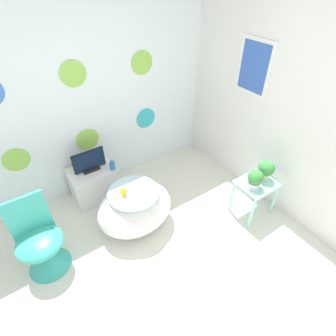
{
  "coord_description": "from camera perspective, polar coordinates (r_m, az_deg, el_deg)",
  "views": [
    {
      "loc": [
        -0.73,
        -0.7,
        2.5
      ],
      "look_at": [
        0.44,
        1.02,
        0.8
      ],
      "focal_mm": 28.0,
      "sensor_mm": 36.0,
      "label": 1
    }
  ],
  "objects": [
    {
      "name": "potted_plant_left",
      "position": [
        3.01,
        18.44,
        -2.22
      ],
      "size": [
        0.17,
        0.17,
        0.23
      ],
      "color": "white",
      "rests_on": "side_table"
    },
    {
      "name": "rubber_duck",
      "position": [
        2.77,
        -9.66,
        -5.04
      ],
      "size": [
        0.07,
        0.08,
        0.09
      ],
      "color": "yellow",
      "rests_on": "bathtub"
    },
    {
      "name": "vase",
      "position": [
        3.29,
        -12.03,
        0.53
      ],
      "size": [
        0.07,
        0.07,
        0.13
      ],
      "color": "#2D72B7",
      "rests_on": "tv_cabinet"
    },
    {
      "name": "ground_plane",
      "position": [
        2.7,
        5.1,
        -29.01
      ],
      "size": [
        12.0,
        12.0,
        0.0
      ],
      "primitive_type": "plane",
      "color": "silver"
    },
    {
      "name": "chair",
      "position": [
        2.96,
        -25.54,
        -15.67
      ],
      "size": [
        0.44,
        0.44,
        0.83
      ],
      "color": "#38B2A3",
      "rests_on": "ground_plane"
    },
    {
      "name": "tv_cabinet",
      "position": [
        3.51,
        -15.75,
        -3.12
      ],
      "size": [
        0.56,
        0.4,
        0.44
      ],
      "color": "silver",
      "rests_on": "ground_plane"
    },
    {
      "name": "wall_back_dotted",
      "position": [
        3.18,
        -18.95,
        14.89
      ],
      "size": [
        4.39,
        0.05,
        2.6
      ],
      "color": "white",
      "rests_on": "ground_plane"
    },
    {
      "name": "potted_plant_right",
      "position": [
        3.14,
        20.59,
        -0.31
      ],
      "size": [
        0.18,
        0.18,
        0.25
      ],
      "color": "beige",
      "rests_on": "side_table"
    },
    {
      "name": "tv",
      "position": [
        3.3,
        -16.78,
        1.3
      ],
      "size": [
        0.4,
        0.12,
        0.28
      ],
      "color": "black",
      "rests_on": "tv_cabinet"
    },
    {
      "name": "bathtub",
      "position": [
        3.02,
        -7.19,
        -8.7
      ],
      "size": [
        0.87,
        0.68,
        0.55
      ],
      "color": "white",
      "rests_on": "ground_plane"
    },
    {
      "name": "wall_right",
      "position": [
        3.25,
        19.13,
        15.46
      ],
      "size": [
        0.06,
        3.13,
        2.6
      ],
      "color": "silver",
      "rests_on": "ground_plane"
    },
    {
      "name": "side_table",
      "position": [
        3.22,
        18.61,
        -4.21
      ],
      "size": [
        0.45,
        0.37,
        0.49
      ],
      "color": "#99E0D8",
      "rests_on": "ground_plane"
    }
  ]
}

